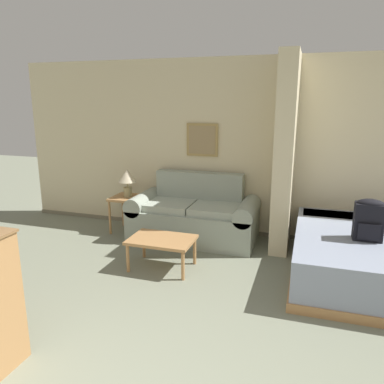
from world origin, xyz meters
name	(u,v)px	position (x,y,z in m)	size (l,w,h in m)	color
wall_back	(234,149)	(0.00, 4.42, 1.29)	(7.02, 0.16, 2.60)	beige
wall_partition_pillar	(285,155)	(0.77, 3.99, 1.30)	(0.24, 0.73, 2.60)	beige
couch	(194,216)	(-0.47, 3.94, 0.34)	(1.84, 0.84, 0.95)	#99A393
coffee_table	(162,242)	(-0.55, 2.87, 0.34)	(0.77, 0.53, 0.38)	#B27F4C
side_table	(128,202)	(-1.54, 3.95, 0.47)	(0.48, 0.48, 0.55)	#B27F4C
table_lamp	(127,178)	(-1.54, 3.95, 0.85)	(0.28, 0.28, 0.43)	tan
bed	(371,257)	(1.83, 3.32, 0.27)	(1.72, 2.01, 0.52)	#B27F4C
backpack	(369,219)	(1.74, 3.17, 0.76)	(0.30, 0.20, 0.46)	black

